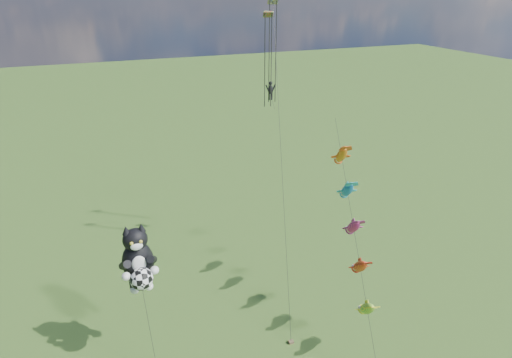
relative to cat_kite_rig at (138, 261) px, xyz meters
name	(u,v)px	position (x,y,z in m)	size (l,w,h in m)	color
cat_kite_rig	(138,261)	(0.00, 0.00, 0.00)	(2.55, 4.12, 11.15)	brown
fish_windsock_rig	(354,227)	(16.31, -2.29, 0.43)	(4.35, 15.43, 15.58)	brown
parafoil_rig	(271,78)	(14.70, 10.65, 9.83)	(5.85, 16.87, 25.04)	brown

